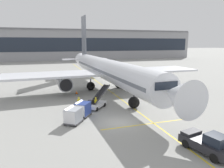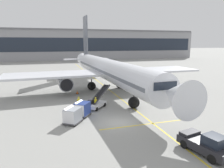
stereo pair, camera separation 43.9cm
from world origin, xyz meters
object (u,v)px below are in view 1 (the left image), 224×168
object	(u,v)px
belt_loader	(97,102)
baggage_cart_lead	(82,109)
ground_crew_by_loader	(79,110)
parked_airplane	(107,70)
ground_crew_by_carts	(79,102)
baggage_cart_second	(73,115)
ground_crew_marshaller	(96,102)
safety_cone_engine_keepout	(77,92)
pushback_tug	(208,143)

from	to	relation	value
belt_loader	baggage_cart_lead	world-z (taller)	belt_loader
ground_crew_by_loader	belt_loader	bearing A→B (deg)	46.60
parked_airplane	ground_crew_by_carts	bearing A→B (deg)	-124.51
baggage_cart_lead	parked_airplane	bearing A→B (deg)	61.98
baggage_cart_second	ground_crew_by_carts	distance (m)	5.29
baggage_cart_second	ground_crew_by_carts	xyz separation A→B (m)	(1.45, 5.09, -0.00)
baggage_cart_second	parked_airplane	bearing A→B (deg)	61.03
ground_crew_marshaller	baggage_cart_second	bearing A→B (deg)	-130.92
ground_crew_by_carts	ground_crew_marshaller	size ratio (longest dim) A/B	1.00
parked_airplane	baggage_cart_second	xyz separation A→B (m)	(-8.49, -15.33, -3.03)
ground_crew_by_carts	ground_crew_marshaller	world-z (taller)	same
baggage_cart_second	ground_crew_by_carts	size ratio (longest dim) A/B	1.54
ground_crew_by_loader	baggage_cart_second	bearing A→B (deg)	-118.52
parked_airplane	ground_crew_marshaller	distance (m)	12.47
ground_crew_marshaller	ground_crew_by_carts	bearing A→B (deg)	158.88
parked_airplane	safety_cone_engine_keepout	size ratio (longest dim) A/B	75.45
ground_crew_by_loader	ground_crew_marshaller	xyz separation A→B (m)	(2.70, 2.44, 0.00)
ground_crew_by_loader	baggage_cart_lead	bearing A→B (deg)	30.91
parked_airplane	ground_crew_by_loader	distance (m)	15.77
parked_airplane	safety_cone_engine_keepout	distance (m)	7.25
baggage_cart_lead	ground_crew_by_loader	xyz separation A→B (m)	(-0.45, -0.27, -0.00)
baggage_cart_second	ground_crew_marshaller	xyz separation A→B (m)	(3.67, 4.23, -0.00)
ground_crew_by_loader	ground_crew_marshaller	distance (m)	3.64
ground_crew_by_loader	ground_crew_marshaller	size ratio (longest dim) A/B	1.00
belt_loader	ground_crew_by_loader	xyz separation A→B (m)	(-3.04, -3.21, 0.16)
pushback_tug	parked_airplane	bearing A→B (deg)	93.43
baggage_cart_lead	safety_cone_engine_keepout	xyz separation A→B (m)	(0.98, 11.93, -0.69)
ground_crew_marshaller	safety_cone_engine_keepout	distance (m)	9.86
baggage_cart_second	safety_cone_engine_keepout	size ratio (longest dim) A/B	4.22
belt_loader	ground_crew_marshaller	size ratio (longest dim) A/B	2.77
pushback_tug	ground_crew_by_carts	xyz separation A→B (m)	(-8.55, 14.99, 0.17)
belt_loader	ground_crew_marshaller	world-z (taller)	belt_loader
baggage_cart_lead	baggage_cart_second	size ratio (longest dim) A/B	1.00
ground_crew_marshaller	safety_cone_engine_keepout	size ratio (longest dim) A/B	2.75
baggage_cart_lead	safety_cone_engine_keepout	bearing A→B (deg)	85.30
parked_airplane	baggage_cart_second	distance (m)	17.78
ground_crew_by_carts	pushback_tug	bearing A→B (deg)	-60.30
parked_airplane	baggage_cart_lead	size ratio (longest dim) A/B	17.88
ground_crew_by_loader	safety_cone_engine_keepout	size ratio (longest dim) A/B	2.75
safety_cone_engine_keepout	parked_airplane	bearing A→B (deg)	12.39
parked_airplane	pushback_tug	world-z (taller)	parked_airplane
pushback_tug	ground_crew_marshaller	bearing A→B (deg)	114.12
belt_loader	pushback_tug	xyz separation A→B (m)	(5.99, -14.90, -0.02)
parked_airplane	ground_crew_by_loader	bearing A→B (deg)	-119.03
belt_loader	pushback_tug	size ratio (longest dim) A/B	1.02
baggage_cart_second	ground_crew_by_carts	bearing A→B (deg)	74.10
parked_airplane	ground_crew_marshaller	size ratio (longest dim) A/B	27.47
belt_loader	ground_crew_by_carts	size ratio (longest dim) A/B	2.77
ground_crew_by_loader	safety_cone_engine_keepout	bearing A→B (deg)	83.30
belt_loader	baggage_cart_second	world-z (taller)	belt_loader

